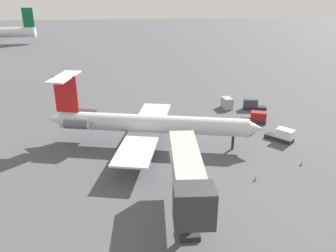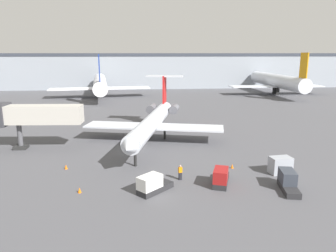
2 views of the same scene
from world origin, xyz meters
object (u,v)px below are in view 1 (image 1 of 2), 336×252
at_px(ground_crew_marshaller, 254,128).
at_px(baggage_tug_trailing, 252,105).
at_px(cargo_container_uld, 227,103).
at_px(baggage_tug_spare, 256,118).
at_px(jet_bridge, 188,178).
at_px(traffic_cone_far, 223,117).
at_px(regional_jet, 145,123).
at_px(baggage_tug_lead, 282,136).
at_px(traffic_cone_near, 302,163).
at_px(traffic_cone_mid, 255,178).

distance_m(ground_crew_marshaller, baggage_tug_trailing, 11.16).
height_order(ground_crew_marshaller, cargo_container_uld, cargo_container_uld).
bearing_deg(baggage_tug_spare, jet_bridge, 146.92).
height_order(jet_bridge, traffic_cone_far, jet_bridge).
bearing_deg(baggage_tug_spare, regional_jet, 108.25).
height_order(baggage_tug_lead, baggage_tug_trailing, same).
height_order(jet_bridge, cargo_container_uld, jet_bridge).
bearing_deg(ground_crew_marshaller, baggage_tug_spare, -24.37).
bearing_deg(traffic_cone_far, ground_crew_marshaller, -156.45).
distance_m(regional_jet, jet_bridge, 18.15).
relative_size(regional_jet, traffic_cone_near, 53.94).
relative_size(jet_bridge, ground_crew_marshaller, 7.76).
height_order(regional_jet, baggage_tug_lead, regional_jet).
bearing_deg(baggage_tug_trailing, ground_crew_marshaller, 161.46).
bearing_deg(baggage_tug_trailing, traffic_cone_near, 176.75).
distance_m(ground_crew_marshaller, traffic_cone_near, 10.71).
relative_size(regional_jet, traffic_cone_far, 53.94).
height_order(jet_bridge, baggage_tug_trailing, jet_bridge).
distance_m(baggage_tug_lead, cargo_container_uld, 15.48).
xyz_separation_m(jet_bridge, baggage_tug_spare, (23.92, -15.58, -4.10)).
relative_size(regional_jet, baggage_tug_trailing, 7.07).
bearing_deg(ground_crew_marshaller, baggage_tug_lead, -136.69).
bearing_deg(jet_bridge, ground_crew_marshaller, -34.68).
relative_size(ground_crew_marshaller, traffic_cone_far, 3.07).
xyz_separation_m(ground_crew_marshaller, cargo_container_uld, (11.77, 0.83, 0.11)).
relative_size(baggage_tug_lead, traffic_cone_mid, 7.09).
relative_size(baggage_tug_lead, cargo_container_uld, 1.52).
distance_m(jet_bridge, cargo_container_uld, 34.39).
bearing_deg(baggage_tug_lead, traffic_cone_mid, 142.54).
xyz_separation_m(regional_jet, traffic_cone_mid, (-11.21, -11.91, -3.01)).
bearing_deg(regional_jet, traffic_cone_near, -114.07).
distance_m(regional_jet, baggage_tug_trailing, 23.82).
bearing_deg(traffic_cone_far, traffic_cone_near, -162.88).
distance_m(jet_bridge, traffic_cone_mid, 12.21).
distance_m(regional_jet, traffic_cone_near, 20.90).
bearing_deg(jet_bridge, baggage_tug_lead, -45.21).
relative_size(jet_bridge, baggage_tug_lead, 3.36).
bearing_deg(regional_jet, ground_crew_marshaller, -83.11).
relative_size(traffic_cone_near, traffic_cone_mid, 1.00).
relative_size(baggage_tug_lead, traffic_cone_near, 7.09).
relative_size(ground_crew_marshaller, traffic_cone_near, 3.07).
distance_m(jet_bridge, ground_crew_marshaller, 24.49).
bearing_deg(traffic_cone_far, jet_bridge, 157.89).
bearing_deg(baggage_tug_trailing, regional_jet, 122.06).
distance_m(jet_bridge, baggage_tug_spare, 28.84).
xyz_separation_m(cargo_container_uld, traffic_cone_mid, (-24.98, 3.80, -0.70)).
bearing_deg(baggage_tug_spare, traffic_cone_mid, 159.47).
bearing_deg(jet_bridge, traffic_cone_mid, -53.86).
distance_m(baggage_tug_lead, traffic_cone_mid, 12.60).
height_order(baggage_tug_lead, traffic_cone_near, baggage_tug_lead).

